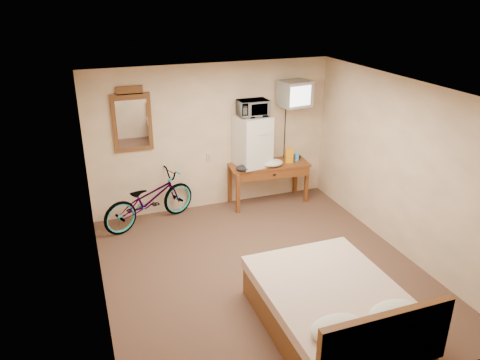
% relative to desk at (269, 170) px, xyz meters
% --- Properties ---
extents(room, '(4.60, 4.64, 2.50)m').
position_rel_desk_xyz_m(room, '(-0.94, -2.00, 0.62)').
color(room, '#493124').
rests_on(room, ground).
extents(desk, '(1.45, 0.67, 0.75)m').
position_rel_desk_xyz_m(desk, '(0.00, 0.00, 0.00)').
color(desk, brown).
rests_on(desk, floor).
extents(mini_fridge, '(0.61, 0.59, 0.87)m').
position_rel_desk_xyz_m(mini_fridge, '(-0.30, 0.07, 0.55)').
color(mini_fridge, silver).
rests_on(mini_fridge, desk).
extents(microwave, '(0.50, 0.34, 0.27)m').
position_rel_desk_xyz_m(microwave, '(-0.30, 0.07, 1.12)').
color(microwave, silver).
rests_on(microwave, mini_fridge).
extents(snack_bag, '(0.15, 0.10, 0.27)m').
position_rel_desk_xyz_m(snack_bag, '(0.36, -0.04, 0.25)').
color(snack_bag, orange).
rests_on(snack_bag, desk).
extents(blue_cup, '(0.08, 0.08, 0.14)m').
position_rel_desk_xyz_m(blue_cup, '(0.52, -0.01, 0.19)').
color(blue_cup, '#46A1F1').
rests_on(blue_cup, desk).
extents(cloth_cream, '(0.38, 0.30, 0.12)m').
position_rel_desk_xyz_m(cloth_cream, '(0.00, -0.11, 0.17)').
color(cloth_cream, silver).
rests_on(cloth_cream, desk).
extents(cloth_dark_a, '(0.26, 0.19, 0.10)m').
position_rel_desk_xyz_m(cloth_dark_a, '(-0.54, -0.14, 0.16)').
color(cloth_dark_a, black).
rests_on(cloth_dark_a, desk).
extents(cloth_dark_b, '(0.18, 0.15, 0.08)m').
position_rel_desk_xyz_m(cloth_dark_b, '(0.56, 0.08, 0.16)').
color(cloth_dark_b, black).
rests_on(cloth_dark_b, desk).
extents(crt_television, '(0.55, 0.62, 0.43)m').
position_rel_desk_xyz_m(crt_television, '(0.44, 0.02, 1.32)').
color(crt_television, black).
rests_on(crt_television, room).
extents(wall_mirror, '(0.62, 0.04, 1.05)m').
position_rel_desk_xyz_m(wall_mirror, '(-2.26, 0.27, 1.04)').
color(wall_mirror, brown).
rests_on(wall_mirror, room).
extents(bicycle, '(1.74, 1.14, 0.86)m').
position_rel_desk_xyz_m(bicycle, '(-2.14, -0.05, -0.20)').
color(bicycle, black).
rests_on(bicycle, floor).
extents(bed, '(1.47, 1.97, 0.90)m').
position_rel_desk_xyz_m(bed, '(-0.65, -3.38, -0.34)').
color(bed, brown).
rests_on(bed, floor).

